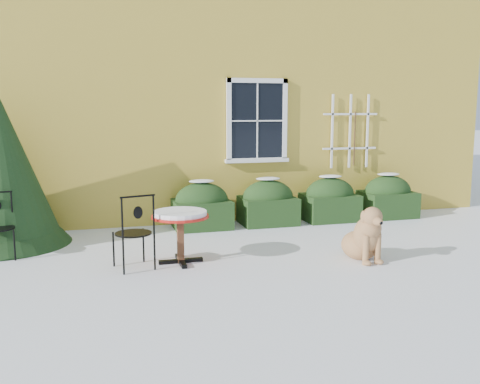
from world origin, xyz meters
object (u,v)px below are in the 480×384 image
object	(u,v)px
bistro_table	(180,220)
dog	(365,238)
evergreen_shrub	(0,181)
patio_chair_near	(134,232)

from	to	relation	value
bistro_table	dog	world-z (taller)	dog
evergreen_shrub	bistro_table	distance (m)	3.24
dog	patio_chair_near	bearing A→B (deg)	169.71
bistro_table	patio_chair_near	size ratio (longest dim) A/B	0.77
evergreen_shrub	bistro_table	xyz separation A→B (m)	(2.62, -1.85, -0.41)
bistro_table	dog	xyz separation A→B (m)	(2.62, -0.61, -0.29)
bistro_table	patio_chair_near	distance (m)	0.68
evergreen_shrub	patio_chair_near	distance (m)	2.83
patio_chair_near	dog	distance (m)	3.32
evergreen_shrub	patio_chair_near	xyz separation A→B (m)	(1.96, -1.97, -0.52)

